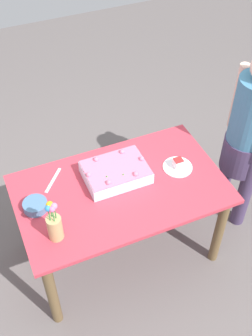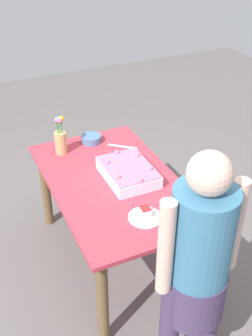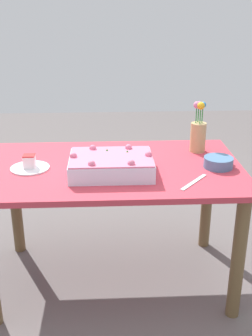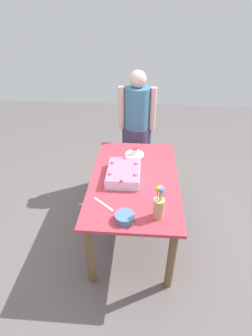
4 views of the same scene
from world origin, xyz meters
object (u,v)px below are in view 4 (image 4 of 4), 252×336
serving_plate_with_slice (135,153)px  fruit_bowl (125,217)px  flower_vase (159,206)px  cake_knife (104,204)px  person_standing (137,123)px  sheet_cake (124,173)px

serving_plate_with_slice → fruit_bowl: serving_plate_with_slice is taller
fruit_bowl → flower_vase: bearing=-77.2°
cake_knife → person_standing: size_ratio=0.16×
fruit_bowl → sheet_cake: bearing=5.5°
cake_knife → fruit_bowl: size_ratio=1.49×
sheet_cake → cake_knife: size_ratio=1.82×
flower_vase → serving_plate_with_slice: bearing=13.7°
cake_knife → fruit_bowl: (-0.17, -0.19, 0.03)m
cake_knife → person_standing: 1.41m
sheet_cake → person_standing: size_ratio=0.28×
sheet_cake → serving_plate_with_slice: (0.43, -0.09, -0.03)m
sheet_cake → cake_knife: (-0.40, 0.14, -0.05)m
sheet_cake → person_standing: (0.99, -0.08, 0.08)m
sheet_cake → person_standing: bearing=-4.9°
sheet_cake → flower_vase: flower_vase is taller
serving_plate_with_slice → cake_knife: 0.86m
serving_plate_with_slice → sheet_cake: bearing=168.7°
cake_knife → fruit_bowl: 0.26m
flower_vase → fruit_bowl: 0.28m
person_standing → sheet_cake: bearing=-4.9°
sheet_cake → serving_plate_with_slice: sheet_cake is taller
flower_vase → sheet_cake: bearing=31.6°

